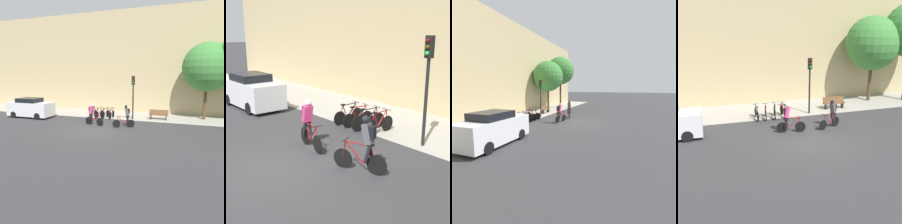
{
  "view_description": "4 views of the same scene",
  "coord_description": "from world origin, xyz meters",
  "views": [
    {
      "loc": [
        6.4,
        -14.14,
        4.07
      ],
      "look_at": [
        0.71,
        2.36,
        1.06
      ],
      "focal_mm": 35.0,
      "sensor_mm": 36.0,
      "label": 1
    },
    {
      "loc": [
        8.04,
        -4.25,
        4.1
      ],
      "look_at": [
        -1.19,
        3.49,
        0.93
      ],
      "focal_mm": 50.0,
      "sensor_mm": 36.0,
      "label": 2
    },
    {
      "loc": [
        -15.14,
        -4.1,
        3.15
      ],
      "look_at": [
        0.6,
        1.86,
        0.77
      ],
      "focal_mm": 28.0,
      "sensor_mm": 36.0,
      "label": 3
    },
    {
      "loc": [
        -5.27,
        -13.03,
        5.9
      ],
      "look_at": [
        -0.27,
        3.04,
        0.85
      ],
      "focal_mm": 45.0,
      "sensor_mm": 36.0,
      "label": 4
    }
  ],
  "objects": [
    {
      "name": "cyclist_pink",
      "position": [
        -0.78,
        1.77,
        0.95
      ],
      "size": [
        1.7,
        0.55,
        1.76
      ],
      "color": "black",
      "rests_on": "ground"
    },
    {
      "name": "parked_bike_0",
      "position": [
        -2.06,
        4.84,
        0.39
      ],
      "size": [
        0.46,
        1.67,
        0.95
      ],
      "color": "black",
      "rests_on": "ground"
    },
    {
      "name": "parked_bike_3",
      "position": [
        -0.18,
        4.84,
        0.4
      ],
      "size": [
        0.46,
        1.64,
        0.96
      ],
      "color": "black",
      "rests_on": "ground"
    },
    {
      "name": "ground",
      "position": [
        0.0,
        0.0,
        0.0
      ],
      "size": [
        200.0,
        200.0,
        0.0
      ],
      "primitive_type": "plane",
      "color": "#333335"
    },
    {
      "name": "cyclist_grey",
      "position": [
        2.04,
        1.84,
        0.95
      ],
      "size": [
        1.61,
        0.73,
        1.75
      ],
      "color": "black",
      "rests_on": "ground"
    },
    {
      "name": "kerb_strip",
      "position": [
        0.0,
        6.75,
        0.0
      ],
      "size": [
        44.0,
        4.5,
        0.01
      ],
      "primitive_type": "cube",
      "color": "#A39E93",
      "rests_on": "ground"
    },
    {
      "name": "parked_car",
      "position": [
        -7.71,
        2.87,
        0.9
      ],
      "size": [
        4.3,
        1.84,
        1.85
      ],
      "color": "silver",
      "rests_on": "ground"
    },
    {
      "name": "parked_bike_1",
      "position": [
        -1.44,
        4.84,
        0.39
      ],
      "size": [
        0.46,
        1.58,
        0.95
      ],
      "color": "black",
      "rests_on": "ground"
    },
    {
      "name": "traffic_light_pole",
      "position": [
        1.79,
        5.04,
        2.71
      ],
      "size": [
        0.26,
        0.3,
        3.93
      ],
      "color": "black",
      "rests_on": "ground"
    },
    {
      "name": "parked_bike_2",
      "position": [
        -0.81,
        4.84,
        0.4
      ],
      "size": [
        0.47,
        1.66,
        0.98
      ],
      "color": "black",
      "rests_on": "ground"
    }
  ]
}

